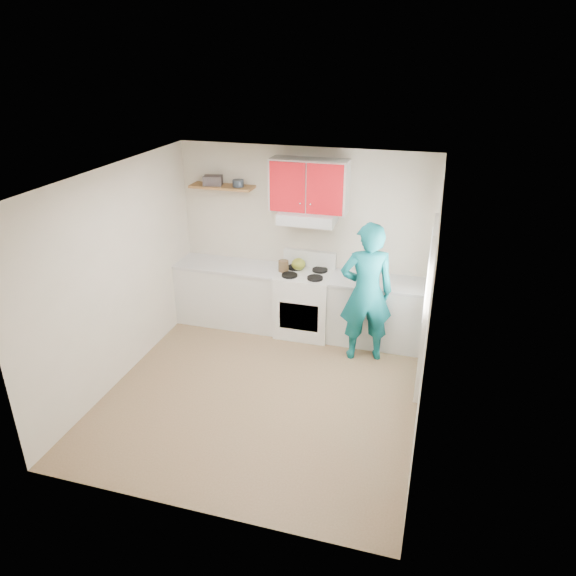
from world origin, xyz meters
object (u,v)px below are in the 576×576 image
(crock, at_px, (283,267))
(person, at_px, (366,293))
(stove, at_px, (304,303))
(tin, at_px, (238,183))
(kettle, at_px, (298,264))

(crock, xyz_separation_m, person, (1.23, -0.44, -0.05))
(stove, relative_size, tin, 5.86)
(tin, xyz_separation_m, person, (1.92, -0.59, -1.15))
(crock, bearing_deg, person, -19.80)
(kettle, bearing_deg, person, -36.08)
(stove, distance_m, person, 1.12)
(kettle, distance_m, person, 1.18)
(tin, relative_size, kettle, 0.78)
(stove, distance_m, tin, 1.92)
(stove, relative_size, person, 0.49)
(stove, bearing_deg, kettle, 137.36)
(kettle, height_order, crock, kettle)
(stove, distance_m, kettle, 0.57)
(crock, bearing_deg, stove, -1.84)
(kettle, distance_m, crock, 0.22)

